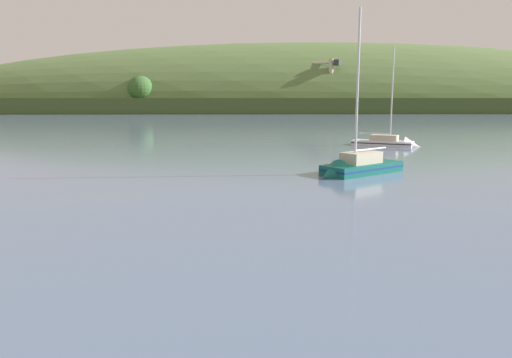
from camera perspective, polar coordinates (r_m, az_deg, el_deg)
The scene contains 4 objects.
far_shoreline_hill at distance 220.76m, azimuth 6.40°, elevation 8.02°, with size 496.05×98.15×59.18m.
dockside_crane at distance 192.77m, azimuth 8.62°, elevation 10.66°, with size 13.93×8.74×20.35m.
sailboat_midwater_white at distance 61.74m, azimuth 15.45°, elevation 3.91°, with size 8.25×6.10×13.06m.
sailboat_outer_reach at distance 38.19m, azimuth 11.51°, elevation 0.94°, with size 7.91×6.56×13.50m.
Camera 1 is at (5.74, 16.58, 5.84)m, focal length 34.18 mm.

